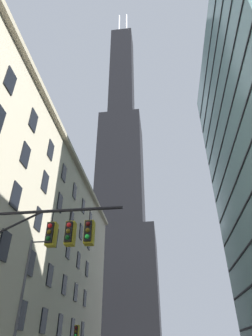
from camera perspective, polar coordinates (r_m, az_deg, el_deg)
The scene contains 5 objects.
station_building at distance 36.56m, azimuth -23.11°, elevation -11.86°, with size 12.73×57.26×25.81m.
dark_skyscraper at distance 117.89m, azimuth -1.07°, elevation -5.78°, with size 26.54×26.54×189.31m.
traffic_signal_mast at distance 13.19m, azimuth -16.25°, elevation -14.94°, with size 6.35×0.63×6.89m.
traffic_light_far_left at distance 29.36m, azimuth -9.84°, elevation -29.67°, with size 0.40×0.63×3.31m.
street_lamppost at distance 21.73m, azimuth -19.12°, elevation -21.79°, with size 1.91×0.32×8.13m.
Camera 1 is at (0.86, -7.11, 1.36)m, focal length 30.76 mm.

